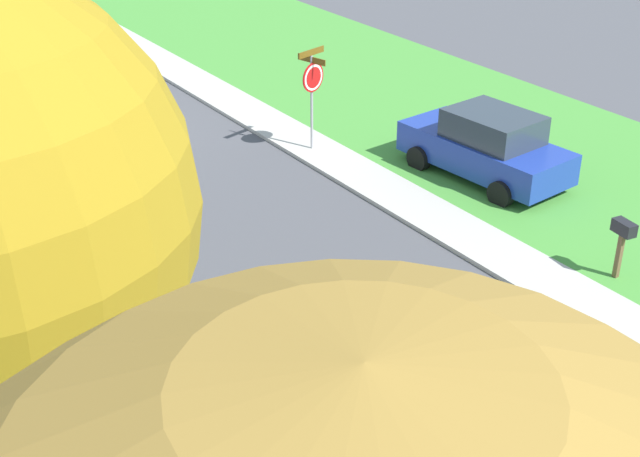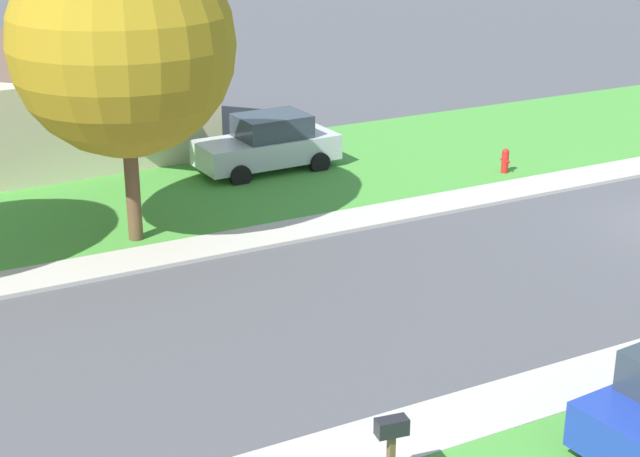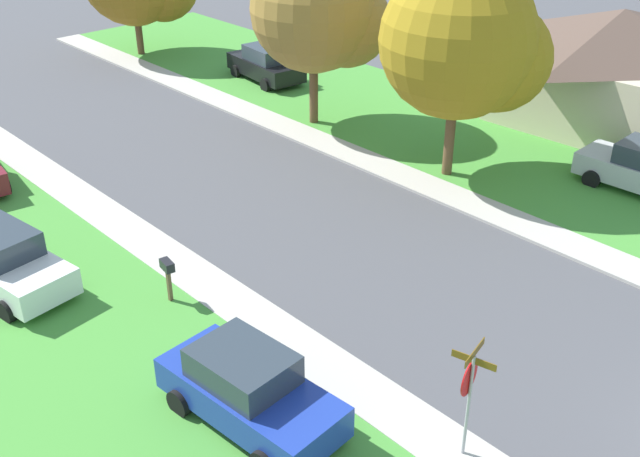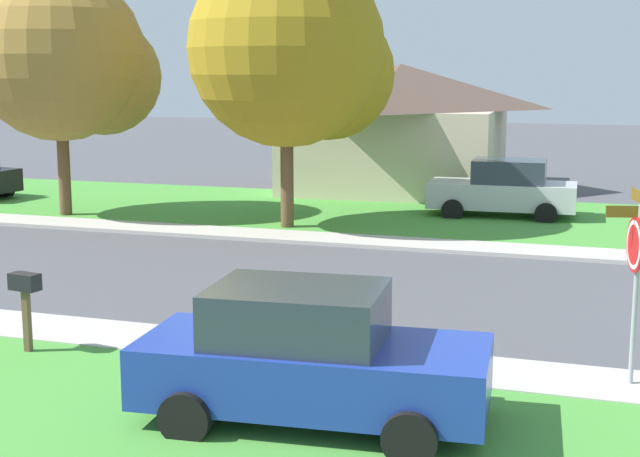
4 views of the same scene
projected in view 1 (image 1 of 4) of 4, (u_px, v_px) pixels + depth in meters
ground_plane at (85, 137)px, 24.03m from camera, size 120.00×120.00×0.00m
sidewalk_east at (78, 452)px, 12.91m from camera, size 1.40×56.00×0.10m
sidewalk_west at (527, 269)px, 17.61m from camera, size 1.40×56.00×0.10m
stop_sign_far_corner at (312, 83)px, 22.26m from camera, size 0.90×0.90×2.77m
car_blue_far_down_street at (487, 146)px, 21.22m from camera, size 2.31×4.43×1.76m
mailbox at (623, 235)px, 16.87m from camera, size 0.31×0.51×1.31m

